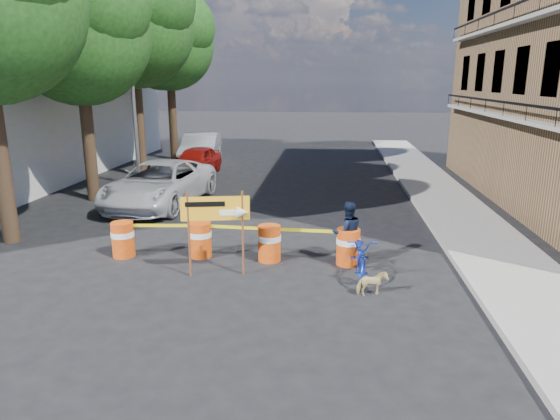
% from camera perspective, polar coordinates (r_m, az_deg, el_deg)
% --- Properties ---
extents(ground, '(120.00, 120.00, 0.00)m').
position_cam_1_polar(ground, '(11.45, -4.52, -7.81)').
color(ground, black).
rests_on(ground, ground).
extents(sidewalk_east, '(2.40, 40.00, 0.15)m').
position_cam_1_polar(sidewalk_east, '(17.48, 19.61, -0.41)').
color(sidewalk_east, gray).
rests_on(sidewalk_east, ground).
extents(tree_mid_a, '(5.25, 5.00, 8.68)m').
position_cam_1_polar(tree_mid_a, '(19.51, -21.91, 18.49)').
color(tree_mid_a, '#332316').
rests_on(tree_mid_a, ground).
extents(tree_mid_b, '(5.67, 5.40, 9.62)m').
position_cam_1_polar(tree_mid_b, '(24.14, -16.37, 19.70)').
color(tree_mid_b, '#332316').
rests_on(tree_mid_b, ground).
extents(tree_far, '(5.04, 4.80, 8.84)m').
position_cam_1_polar(tree_far, '(28.80, -12.48, 18.03)').
color(tree_far, '#332316').
rests_on(tree_far, ground).
extents(streetlamp, '(1.25, 0.18, 8.00)m').
position_cam_1_polar(streetlamp, '(21.40, -16.40, 14.13)').
color(streetlamp, gray).
rests_on(streetlamp, ground).
extents(barrel_far_left, '(0.58, 0.58, 0.90)m').
position_cam_1_polar(barrel_far_left, '(13.25, -17.51, -3.14)').
color(barrel_far_left, red).
rests_on(barrel_far_left, ground).
extents(barrel_mid_left, '(0.58, 0.58, 0.90)m').
position_cam_1_polar(barrel_mid_left, '(12.78, -9.10, -3.27)').
color(barrel_mid_left, red).
rests_on(barrel_mid_left, ground).
extents(barrel_mid_right, '(0.58, 0.58, 0.90)m').
position_cam_1_polar(barrel_mid_right, '(12.35, -1.22, -3.73)').
color(barrel_mid_right, red).
rests_on(barrel_mid_right, ground).
extents(barrel_far_right, '(0.58, 0.58, 0.90)m').
position_cam_1_polar(barrel_far_right, '(12.20, 7.79, -4.09)').
color(barrel_far_right, red).
rests_on(barrel_far_right, ground).
extents(detour_sign, '(1.51, 0.42, 1.97)m').
position_cam_1_polar(detour_sign, '(11.21, -6.33, -0.50)').
color(detour_sign, '#592D19').
rests_on(detour_sign, ground).
extents(pedestrian, '(0.90, 0.79, 1.57)m').
position_cam_1_polar(pedestrian, '(12.15, 7.72, -2.62)').
color(pedestrian, black).
rests_on(pedestrian, ground).
extents(bicycle, '(0.67, 1.01, 1.91)m').
position_cam_1_polar(bicycle, '(11.38, 9.32, -2.99)').
color(bicycle, '#132BA0').
rests_on(bicycle, ground).
extents(dog, '(0.68, 0.47, 0.53)m').
position_cam_1_polar(dog, '(10.64, 10.47, -8.28)').
color(dog, tan).
rests_on(dog, ground).
extents(suv_white, '(3.19, 5.84, 1.55)m').
position_cam_1_polar(suv_white, '(18.29, -13.59, 2.93)').
color(suv_white, silver).
rests_on(suv_white, ground).
extents(sedan_red, '(1.89, 4.05, 1.34)m').
position_cam_1_polar(sedan_red, '(23.81, -9.58, 5.54)').
color(sedan_red, maroon).
rests_on(sedan_red, ground).
extents(sedan_silver, '(2.34, 5.17, 1.64)m').
position_cam_1_polar(sedan_silver, '(26.69, -9.05, 6.86)').
color(sedan_silver, '#B8BAC0').
rests_on(sedan_silver, ground).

